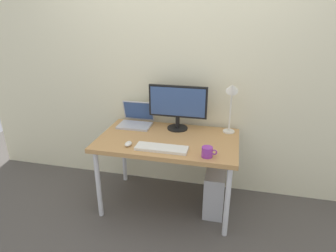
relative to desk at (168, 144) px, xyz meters
name	(u,v)px	position (x,y,z in m)	size (l,w,h in m)	color
ground_plane	(168,203)	(0.00, 0.00, -0.65)	(6.00, 6.00, 0.00)	#4C4742
back_wall	(178,65)	(0.00, 0.44, 0.65)	(4.40, 0.04, 2.60)	beige
desk	(168,144)	(0.00, 0.00, 0.00)	(1.26, 0.75, 0.71)	#B7844C
monitor	(178,105)	(0.04, 0.24, 0.31)	(0.56, 0.20, 0.43)	black
laptop	(136,119)	(-0.39, 0.26, 0.12)	(0.32, 0.28, 0.23)	#B2B2B7
desk_lamp	(232,96)	(0.53, 0.24, 0.43)	(0.11, 0.16, 0.51)	silver
keyboard	(162,148)	(0.00, -0.24, 0.07)	(0.44, 0.14, 0.02)	silver
mouse	(128,144)	(-0.30, -0.23, 0.08)	(0.06, 0.09, 0.03)	silver
coffee_mug	(207,152)	(0.38, -0.28, 0.10)	(0.12, 0.09, 0.08)	purple
computer_tower	(215,191)	(0.45, 0.01, -0.44)	(0.18, 0.36, 0.42)	#B2B2B7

